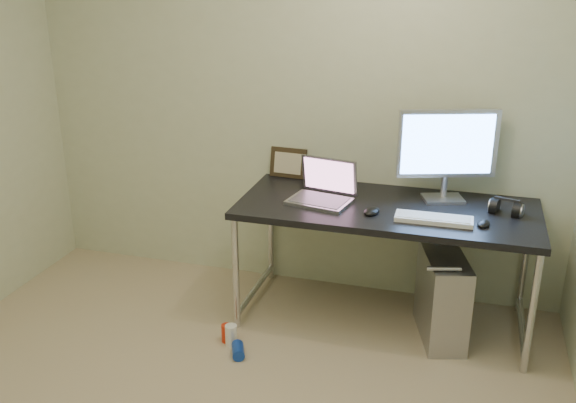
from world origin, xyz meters
The scene contains 16 objects.
wall_back centered at (0.00, 1.75, 1.25)m, with size 3.50×0.02×2.50m, color beige.
desk centered at (0.67, 1.37, 0.68)m, with size 1.73×0.76×0.75m.
tower_computer centered at (1.03, 1.27, 0.26)m, with size 0.34×0.54×0.55m.
cable_a centered at (0.98, 1.70, 0.40)m, with size 0.01×0.01×0.70m, color black.
cable_b centered at (1.07, 1.68, 0.38)m, with size 0.01×0.01×0.72m, color black.
can_red centered at (-0.15, 0.86, 0.05)m, with size 0.06×0.06×0.11m, color red.
can_white centered at (-0.11, 0.84, 0.06)m, with size 0.07×0.07×0.13m, color white.
can_blue centered at (-0.04, 0.74, 0.03)m, with size 0.07×0.07×0.12m, color #1339AB.
laptop centered at (0.29, 1.36, 0.81)m, with size 0.40×0.35×0.24m.
monitor centered at (0.98, 1.57, 1.07)m, with size 0.56×0.24×0.55m.
keyboard centered at (0.95, 1.21, 0.76)m, with size 0.42×0.14×0.03m, color white.
mouse_right centered at (1.21, 1.22, 0.77)m, with size 0.06×0.10×0.04m, color black.
mouse_left centered at (0.61, 1.22, 0.77)m, with size 0.08×0.13×0.04m, color black.
headphones centered at (1.33, 1.43, 0.78)m, with size 0.19×0.11×0.12m.
picture_frame centered at (-0.03, 1.72, 0.85)m, with size 0.24×0.03×0.20m, color black.
webcam centered at (0.27, 1.67, 0.84)m, with size 0.04×0.03×0.12m.
Camera 1 is at (1.10, -2.13, 2.08)m, focal length 40.00 mm.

